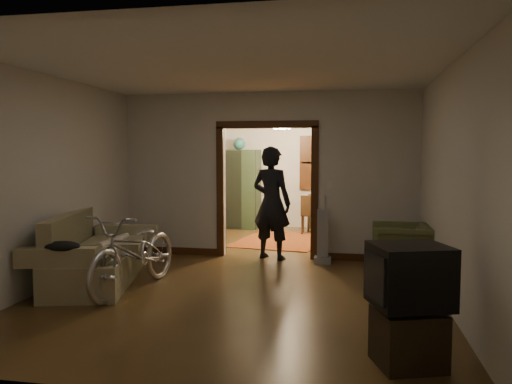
% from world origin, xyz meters
% --- Properties ---
extents(floor, '(5.00, 8.50, 0.01)m').
position_xyz_m(floor, '(0.00, 0.00, 0.00)').
color(floor, '#3B2812').
rests_on(floor, ground).
extents(ceiling, '(5.00, 8.50, 0.01)m').
position_xyz_m(ceiling, '(0.00, 0.00, 2.80)').
color(ceiling, white).
rests_on(ceiling, floor).
extents(wall_back, '(5.00, 0.02, 2.80)m').
position_xyz_m(wall_back, '(0.00, 4.25, 1.40)').
color(wall_back, beige).
rests_on(wall_back, floor).
extents(wall_left, '(0.02, 8.50, 2.80)m').
position_xyz_m(wall_left, '(-2.50, 0.00, 1.40)').
color(wall_left, beige).
rests_on(wall_left, floor).
extents(wall_right, '(0.02, 8.50, 2.80)m').
position_xyz_m(wall_right, '(2.50, 0.00, 1.40)').
color(wall_right, beige).
rests_on(wall_right, floor).
extents(partition_wall, '(5.00, 0.14, 2.80)m').
position_xyz_m(partition_wall, '(0.00, 0.75, 1.40)').
color(partition_wall, beige).
rests_on(partition_wall, floor).
extents(door_casing, '(1.74, 0.20, 2.32)m').
position_xyz_m(door_casing, '(0.00, 0.75, 1.10)').
color(door_casing, '#3B1E0D').
rests_on(door_casing, floor).
extents(far_window, '(0.98, 0.06, 1.28)m').
position_xyz_m(far_window, '(0.70, 4.21, 1.55)').
color(far_window, black).
rests_on(far_window, wall_back).
extents(chandelier, '(0.24, 0.24, 0.24)m').
position_xyz_m(chandelier, '(0.00, 2.50, 2.35)').
color(chandelier, '#FFE0A5').
rests_on(chandelier, ceiling).
extents(light_switch, '(0.08, 0.01, 0.12)m').
position_xyz_m(light_switch, '(1.05, 0.68, 1.25)').
color(light_switch, silver).
rests_on(light_switch, partition_wall).
extents(sofa, '(1.42, 2.25, 0.96)m').
position_xyz_m(sofa, '(-2.02, -1.38, 0.48)').
color(sofa, '#787550').
rests_on(sofa, floor).
extents(rolled_paper, '(0.11, 0.85, 0.11)m').
position_xyz_m(rolled_paper, '(-1.92, -1.08, 0.53)').
color(rolled_paper, beige).
rests_on(rolled_paper, sofa).
extents(jacket, '(0.43, 0.32, 0.13)m').
position_xyz_m(jacket, '(-1.97, -2.29, 0.68)').
color(jacket, black).
rests_on(jacket, sofa).
extents(bicycle, '(0.92, 2.03, 1.03)m').
position_xyz_m(bicycle, '(-1.34, -1.65, 0.51)').
color(bicycle, silver).
rests_on(bicycle, floor).
extents(armchair, '(0.90, 0.87, 0.78)m').
position_xyz_m(armchair, '(2.12, -0.29, 0.39)').
color(armchair, '#535B33').
rests_on(armchair, floor).
extents(tv_stand, '(0.64, 0.61, 0.47)m').
position_xyz_m(tv_stand, '(1.87, -3.38, 0.24)').
color(tv_stand, black).
rests_on(tv_stand, floor).
extents(crt_tv, '(0.73, 0.70, 0.51)m').
position_xyz_m(crt_tv, '(1.87, -3.38, 0.77)').
color(crt_tv, black).
rests_on(crt_tv, tv_stand).
extents(vacuum, '(0.31, 0.27, 0.88)m').
position_xyz_m(vacuum, '(0.97, 0.40, 0.44)').
color(vacuum, gray).
rests_on(vacuum, floor).
extents(person, '(0.80, 0.66, 1.89)m').
position_xyz_m(person, '(0.10, 0.60, 0.95)').
color(person, black).
rests_on(person, floor).
extents(oriental_rug, '(1.87, 2.30, 0.02)m').
position_xyz_m(oriental_rug, '(0.02, 2.34, 0.01)').
color(oriental_rug, maroon).
rests_on(oriental_rug, floor).
extents(locker, '(0.98, 0.63, 1.86)m').
position_xyz_m(locker, '(-1.18, 3.87, 0.93)').
color(locker, '#263821').
rests_on(locker, floor).
extents(globe, '(0.28, 0.28, 0.28)m').
position_xyz_m(globe, '(-1.18, 3.87, 1.94)').
color(globe, '#1E5972').
rests_on(globe, locker).
extents(desk, '(1.13, 0.72, 0.79)m').
position_xyz_m(desk, '(0.96, 3.89, 0.39)').
color(desk, '#301F10').
rests_on(desk, floor).
extents(desk_chair, '(0.47, 0.47, 0.86)m').
position_xyz_m(desk_chair, '(0.54, 3.30, 0.43)').
color(desk_chair, '#301F10').
rests_on(desk_chair, floor).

